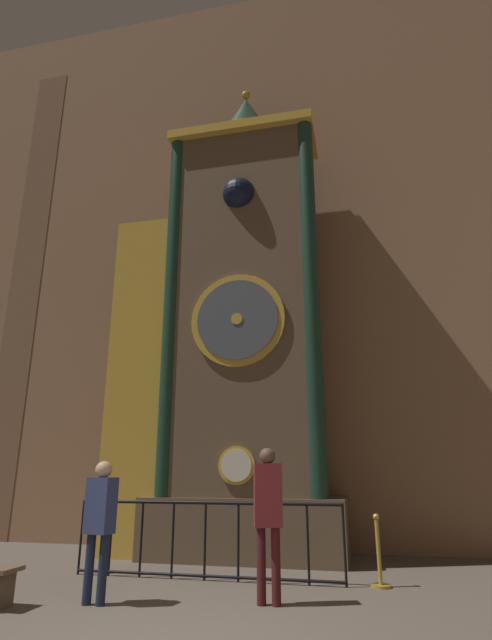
{
  "coord_description": "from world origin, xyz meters",
  "views": [
    {
      "loc": [
        1.81,
        -4.29,
        1.52
      ],
      "look_at": [
        -0.41,
        5.34,
        4.52
      ],
      "focal_mm": 28.0,
      "sensor_mm": 36.0,
      "label": 1
    }
  ],
  "objects": [
    {
      "name": "cathedral_back_wall",
      "position": [
        -0.09,
        6.5,
        7.15
      ],
      "size": [
        24.0,
        0.32,
        14.32
      ],
      "color": "#936B4C",
      "rests_on": "ground_plane"
    },
    {
      "name": "clock_tower",
      "position": [
        -0.81,
        5.31,
        4.32
      ],
      "size": [
        4.6,
        1.79,
        10.27
      ],
      "color": "brown",
      "rests_on": "ground_plane"
    },
    {
      "name": "railing_fence",
      "position": [
        -0.59,
        3.39,
        0.6
      ],
      "size": [
        4.11,
        0.05,
        1.09
      ],
      "color": "black",
      "rests_on": "ground_plane"
    },
    {
      "name": "visitor_near",
      "position": [
        -1.45,
        1.76,
        0.99
      ],
      "size": [
        0.38,
        0.29,
        1.64
      ],
      "rotation": [
        0.0,
        0.0,
        -0.21
      ],
      "color": "#1B213A",
      "rests_on": "ground_plane"
    },
    {
      "name": "visitor_far",
      "position": [
        0.59,
        2.2,
        1.09
      ],
      "size": [
        0.39,
        0.31,
        1.81
      ],
      "rotation": [
        0.0,
        0.0,
        0.29
      ],
      "color": "#461518",
      "rests_on": "ground_plane"
    },
    {
      "name": "stanchion_post",
      "position": [
        1.91,
        3.51,
        0.3
      ],
      "size": [
        0.28,
        0.28,
        0.95
      ],
      "color": "#B28E33",
      "rests_on": "ground_plane"
    }
  ]
}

